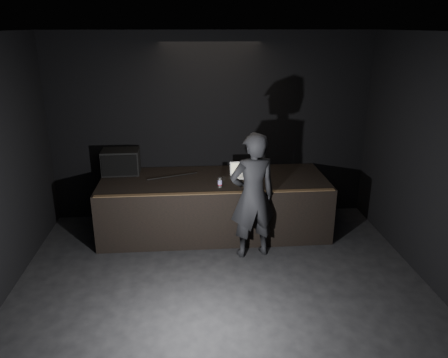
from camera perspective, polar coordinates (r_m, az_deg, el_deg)
ground at (r=5.81m, az=0.38°, el=-18.52°), size 7.00×7.00×0.00m
room_walls at (r=4.83m, az=0.43°, el=0.74°), size 6.10×7.10×3.52m
stage_riser at (r=7.92m, az=-1.31°, el=-3.37°), size 4.00×1.50×1.00m
riser_lip at (r=7.07m, az=-1.01°, el=-1.82°), size 3.92×0.10×0.01m
stage_monitor at (r=8.18m, az=-13.31°, el=2.21°), size 0.67×0.50×0.44m
cable at (r=7.89m, az=-6.74°, el=0.36°), size 0.89×0.34×0.02m
laptop at (r=7.86m, az=2.13°, el=0.82°), size 0.36×0.32×0.24m
beer_can at (r=7.30m, az=-0.54°, el=-0.46°), size 0.07×0.07×0.17m
plastic_cup at (r=7.57m, az=-0.18°, el=-0.04°), size 0.08×0.08×0.09m
wii_remote at (r=7.40m, az=4.24°, el=-0.83°), size 0.10×0.15×0.03m
person at (r=6.90m, az=3.76°, el=-2.22°), size 0.84×0.64×2.06m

